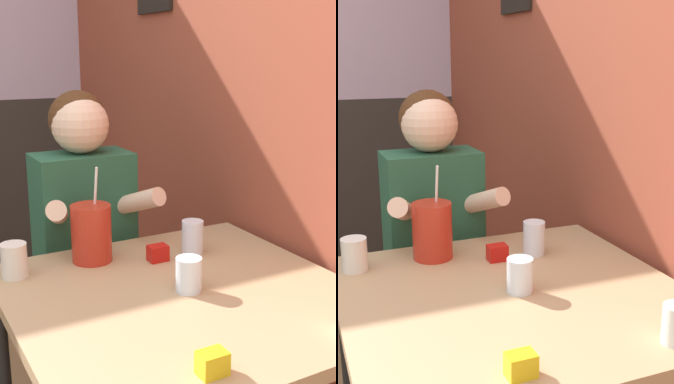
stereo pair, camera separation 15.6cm
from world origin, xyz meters
TOP-DOWN VIEW (x-y plane):
  - brick_wall_right at (1.35, 1.22)m, footprint 0.08×4.44m
  - main_table at (0.84, 0.26)m, footprint 0.91×0.91m
  - person_seated at (0.77, 0.87)m, footprint 0.42×0.40m
  - cocktail_pitcher at (0.70, 0.60)m, footprint 0.12×0.12m
  - glass_near_pitcher at (1.01, 0.50)m, footprint 0.07×0.07m
  - glass_far_side at (0.46, 0.58)m, footprint 0.08×0.08m
  - glass_by_brick at (0.85, 0.26)m, footprint 0.07×0.07m
  - condiment_ketchup at (0.88, 0.50)m, footprint 0.06×0.04m
  - condiment_mustard at (0.70, -0.10)m, footprint 0.06×0.04m

SIDE VIEW (x-z plane):
  - person_seated at x=0.77m, z-range 0.03..1.28m
  - main_table at x=0.84m, z-range 0.30..1.05m
  - condiment_ketchup at x=0.88m, z-range 0.74..0.79m
  - condiment_mustard at x=0.70m, z-range 0.74..0.79m
  - glass_by_brick at x=0.85m, z-range 0.74..0.84m
  - glass_far_side at x=0.46m, z-range 0.74..0.84m
  - glass_near_pitcher at x=1.01m, z-range 0.74..0.85m
  - cocktail_pitcher at x=0.70m, z-range 0.68..0.98m
  - brick_wall_right at x=1.35m, z-range 0.00..2.70m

